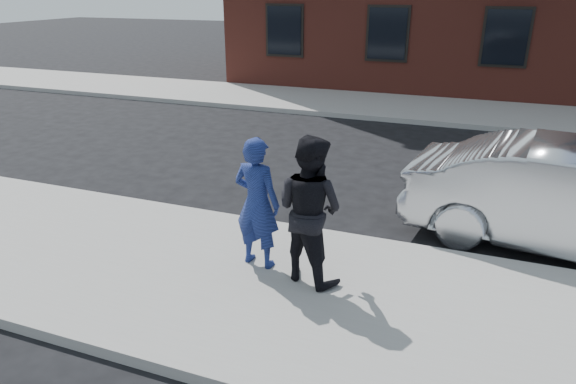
% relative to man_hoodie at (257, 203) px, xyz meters
% --- Properties ---
extents(ground, '(100.00, 100.00, 0.00)m').
position_rel_man_hoodie_xyz_m(ground, '(3.00, -0.25, -1.06)').
color(ground, black).
rests_on(ground, ground).
extents(near_sidewalk, '(50.00, 3.50, 0.15)m').
position_rel_man_hoodie_xyz_m(near_sidewalk, '(3.00, -0.50, -0.98)').
color(near_sidewalk, gray).
rests_on(near_sidewalk, ground).
extents(near_curb, '(50.00, 0.10, 0.15)m').
position_rel_man_hoodie_xyz_m(near_curb, '(3.00, 1.30, -0.98)').
color(near_curb, '#999691').
rests_on(near_curb, ground).
extents(far_sidewalk, '(50.00, 3.50, 0.15)m').
position_rel_man_hoodie_xyz_m(far_sidewalk, '(3.00, 11.00, -0.98)').
color(far_sidewalk, gray).
rests_on(far_sidewalk, ground).
extents(far_curb, '(50.00, 0.10, 0.15)m').
position_rel_man_hoodie_xyz_m(far_curb, '(3.00, 9.20, -0.98)').
color(far_curb, '#999691').
rests_on(far_curb, ground).
extents(man_hoodie, '(0.71, 0.55, 1.82)m').
position_rel_man_hoodie_xyz_m(man_hoodie, '(0.00, 0.00, 0.00)').
color(man_hoodie, navy).
rests_on(man_hoodie, near_sidewalk).
extents(man_peacoat, '(1.13, 1.01, 1.94)m').
position_rel_man_hoodie_xyz_m(man_peacoat, '(0.76, -0.09, 0.06)').
color(man_peacoat, black).
rests_on(man_peacoat, near_sidewalk).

